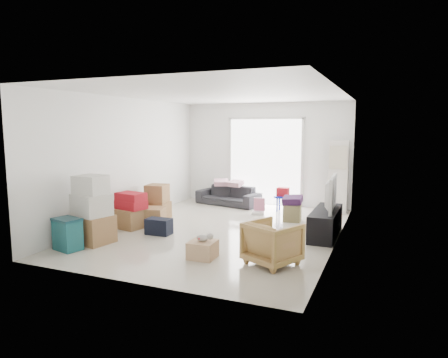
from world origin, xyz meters
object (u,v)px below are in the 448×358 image
object	(u,v)px
ac_tower	(338,177)
sofa	(228,192)
wood_crate	(203,250)
tv_console	(326,223)
ottoman	(292,213)
storage_bins	(68,234)
television	(326,206)
kids_table	(283,195)
armchair	(273,241)

from	to	relation	value
ac_tower	sofa	xyz separation A→B (m)	(-2.81, -0.15, -0.54)
wood_crate	tv_console	bearing A→B (deg)	52.25
ottoman	storage_bins	bearing A→B (deg)	-130.90
ac_tower	wood_crate	world-z (taller)	ac_tower
ac_tower	storage_bins	size ratio (longest dim) A/B	3.21
television	sofa	world-z (taller)	sofa
ac_tower	ottoman	xyz separation A→B (m)	(-0.81, -1.34, -0.69)
ac_tower	television	xyz separation A→B (m)	(0.05, -2.29, -0.30)
ac_tower	television	distance (m)	2.31
ottoman	kids_table	xyz separation A→B (m)	(-0.45, 0.92, 0.23)
sofa	kids_table	bearing A→B (deg)	1.96
television	ottoman	xyz separation A→B (m)	(-0.86, 0.95, -0.39)
storage_bins	ottoman	distance (m)	4.65
tv_console	wood_crate	xyz separation A→B (m)	(-1.61, -2.08, -0.12)
sofa	television	bearing A→B (deg)	-24.77
kids_table	wood_crate	bearing A→B (deg)	-94.37
ac_tower	kids_table	xyz separation A→B (m)	(-1.26, -0.42, -0.46)
storage_bins	kids_table	bearing A→B (deg)	59.63
storage_bins	kids_table	size ratio (longest dim) A/B	0.93
ac_tower	armchair	bearing A→B (deg)	-96.19
ac_tower	kids_table	distance (m)	1.40
tv_console	armchair	size ratio (longest dim) A/B	2.10
television	kids_table	world-z (taller)	television
armchair	ottoman	bearing A→B (deg)	-56.97
ottoman	tv_console	bearing A→B (deg)	-47.84
ottoman	wood_crate	xyz separation A→B (m)	(-0.75, -3.02, -0.05)
television	wood_crate	distance (m)	2.66
tv_console	storage_bins	distance (m)	4.67
sofa	kids_table	distance (m)	1.58
tv_console	television	xyz separation A→B (m)	(0.00, 0.00, 0.33)
tv_console	ottoman	distance (m)	1.28
ac_tower	storage_bins	world-z (taller)	ac_tower
armchair	storage_bins	size ratio (longest dim) A/B	1.33
television	ac_tower	bearing A→B (deg)	-1.83
armchair	storage_bins	xyz separation A→B (m)	(-3.39, -0.64, -0.09)
tv_console	ottoman	world-z (taller)	tv_console
sofa	armchair	size ratio (longest dim) A/B	2.38
tv_console	storage_bins	size ratio (longest dim) A/B	2.78
sofa	ottoman	size ratio (longest dim) A/B	4.66
sofa	armchair	xyz separation A→B (m)	(2.36, -4.06, 0.03)
tv_console	television	size ratio (longest dim) A/B	1.35
kids_table	ottoman	bearing A→B (deg)	-63.91
ac_tower	sofa	bearing A→B (deg)	-176.95
kids_table	tv_console	bearing A→B (deg)	-54.96
wood_crate	armchair	bearing A→B (deg)	7.67
tv_console	sofa	size ratio (longest dim) A/B	0.88
armchair	kids_table	xyz separation A→B (m)	(-0.80, 3.79, 0.05)
ac_tower	armchair	world-z (taller)	ac_tower
tv_console	television	distance (m)	0.33
ac_tower	sofa	distance (m)	2.87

